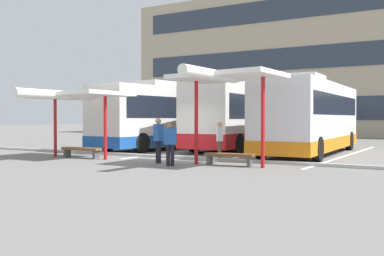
# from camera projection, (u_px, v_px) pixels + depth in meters

# --- Properties ---
(ground_plane) EXTENTS (160.00, 160.00, 0.00)m
(ground_plane) POSITION_uv_depth(u_px,v_px,m) (172.00, 159.00, 19.28)
(ground_plane) COLOR slate
(terminal_building) EXTENTS (42.37, 12.80, 16.98)m
(terminal_building) POSITION_uv_depth(u_px,v_px,m) (346.00, 65.00, 46.78)
(terminal_building) COLOR tan
(terminal_building) RESTS_ON ground
(coach_bus_0) EXTENTS (3.52, 11.53, 3.76)m
(coach_bus_0) POSITION_uv_depth(u_px,v_px,m) (173.00, 117.00, 26.58)
(coach_bus_0) COLOR silver
(coach_bus_0) RESTS_ON ground
(coach_bus_1) EXTENTS (2.92, 10.37, 3.79)m
(coach_bus_1) POSITION_uv_depth(u_px,v_px,m) (243.00, 117.00, 25.59)
(coach_bus_1) COLOR silver
(coach_bus_1) RESTS_ON ground
(coach_bus_2) EXTENTS (3.08, 10.75, 3.70)m
(coach_bus_2) POSITION_uv_depth(u_px,v_px,m) (311.00, 118.00, 22.03)
(coach_bus_2) COLOR silver
(coach_bus_2) RESTS_ON ground
(lane_stripe_0) EXTENTS (0.16, 14.00, 0.01)m
(lane_stripe_0) POSITION_uv_depth(u_px,v_px,m) (145.00, 147.00, 27.46)
(lane_stripe_0) COLOR white
(lane_stripe_0) RESTS_ON ground
(lane_stripe_1) EXTENTS (0.16, 14.00, 0.01)m
(lane_stripe_1) POSITION_uv_depth(u_px,v_px,m) (202.00, 149.00, 25.45)
(lane_stripe_1) COLOR white
(lane_stripe_1) RESTS_ON ground
(lane_stripe_2) EXTENTS (0.16, 14.00, 0.01)m
(lane_stripe_2) POSITION_uv_depth(u_px,v_px,m) (269.00, 152.00, 23.44)
(lane_stripe_2) COLOR white
(lane_stripe_2) RESTS_ON ground
(lane_stripe_3) EXTENTS (0.16, 14.00, 0.01)m
(lane_stripe_3) POSITION_uv_depth(u_px,v_px,m) (348.00, 155.00, 21.43)
(lane_stripe_3) COLOR white
(lane_stripe_3) RESTS_ON ground
(waiting_shelter_0) EXTENTS (3.95, 4.78, 2.86)m
(waiting_shelter_0) POSITION_uv_depth(u_px,v_px,m) (75.00, 96.00, 19.53)
(waiting_shelter_0) COLOR red
(waiting_shelter_0) RESTS_ON ground
(bench_0) EXTENTS (1.94, 0.52, 0.45)m
(bench_0) POSITION_uv_depth(u_px,v_px,m) (81.00, 150.00, 19.92)
(bench_0) COLOR brown
(bench_0) RESTS_ON ground
(waiting_shelter_1) EXTENTS (3.67, 4.56, 3.38)m
(waiting_shelter_1) POSITION_uv_depth(u_px,v_px,m) (225.00, 78.00, 16.28)
(waiting_shelter_1) COLOR red
(waiting_shelter_1) RESTS_ON ground
(bench_1) EXTENTS (1.88, 0.62, 0.45)m
(bench_1) POSITION_uv_depth(u_px,v_px,m) (229.00, 156.00, 16.65)
(bench_1) COLOR brown
(bench_1) RESTS_ON ground
(platform_kerb) EXTENTS (44.00, 0.24, 0.12)m
(platform_kerb) POSITION_uv_depth(u_px,v_px,m) (177.00, 157.00, 19.60)
(platform_kerb) COLOR #ADADA8
(platform_kerb) RESTS_ON ground
(waiting_passenger_0) EXTENTS (0.44, 0.50, 1.59)m
(waiting_passenger_0) POSITION_uv_depth(u_px,v_px,m) (220.00, 138.00, 18.73)
(waiting_passenger_0) COLOR brown
(waiting_passenger_0) RESTS_ON ground
(waiting_passenger_1) EXTENTS (0.54, 0.46, 1.73)m
(waiting_passenger_1) POSITION_uv_depth(u_px,v_px,m) (158.00, 137.00, 17.53)
(waiting_passenger_1) COLOR black
(waiting_passenger_1) RESTS_ON ground
(waiting_passenger_2) EXTENTS (0.50, 0.39, 1.57)m
(waiting_passenger_2) POSITION_uv_depth(u_px,v_px,m) (170.00, 141.00, 16.58)
(waiting_passenger_2) COLOR black
(waiting_passenger_2) RESTS_ON ground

